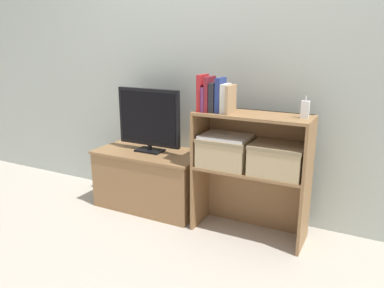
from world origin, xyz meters
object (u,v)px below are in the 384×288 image
(book_crimson, at_px, (203,93))
(book_charcoal, at_px, (215,97))
(book_plum, at_px, (206,99))
(book_maroon, at_px, (210,94))
(tv, at_px, (149,119))
(storage_basket_right, at_px, (278,158))
(book_tan, at_px, (231,99))
(baby_monitor, at_px, (305,110))
(tv_stand, at_px, (151,179))
(storage_basket_left, at_px, (225,150))
(book_navy, at_px, (220,95))
(book_ivory, at_px, (226,98))
(laptop, at_px, (226,136))

(book_crimson, xyz_separation_m, book_charcoal, (0.09, 0.00, -0.02))
(book_plum, bearing_deg, book_maroon, 0.00)
(tv, distance_m, storage_basket_right, 1.09)
(book_tan, height_order, baby_monitor, book_tan)
(tv_stand, xyz_separation_m, book_crimson, (0.53, -0.12, 0.77))
(tv, height_order, book_maroon, book_maroon)
(tv, relative_size, storage_basket_right, 1.56)
(book_tan, bearing_deg, storage_basket_right, 6.35)
(book_plum, bearing_deg, book_charcoal, 0.00)
(tv_stand, xyz_separation_m, book_plum, (0.56, -0.12, 0.73))
(book_charcoal, bearing_deg, baby_monitor, 4.96)
(book_crimson, relative_size, storage_basket_left, 0.71)
(book_crimson, height_order, book_navy, book_crimson)
(book_maroon, relative_size, book_ivory, 1.23)
(book_navy, bearing_deg, baby_monitor, 5.34)
(tv_stand, height_order, storage_basket_left, storage_basket_left)
(tv, height_order, book_plum, book_plum)
(tv_stand, height_order, book_ivory, book_ivory)
(tv_stand, xyz_separation_m, baby_monitor, (1.22, -0.07, 0.70))
(book_tan, xyz_separation_m, storage_basket_right, (0.33, 0.04, -0.37))
(tv, bearing_deg, tv_stand, 90.00)
(book_charcoal, xyz_separation_m, baby_monitor, (0.60, 0.05, -0.04))
(tv_stand, bearing_deg, book_crimson, -12.69)
(book_maroon, height_order, book_tan, book_maroon)
(book_charcoal, bearing_deg, book_ivory, 0.00)
(tv, height_order, book_ivory, book_ivory)
(storage_basket_right, bearing_deg, book_maroon, -175.66)
(storage_basket_right, bearing_deg, book_ivory, -174.28)
(book_plum, distance_m, storage_basket_left, 0.39)
(book_plum, relative_size, storage_basket_right, 0.48)
(baby_monitor, xyz_separation_m, storage_basket_left, (-0.53, -0.02, -0.33))
(book_navy, bearing_deg, book_plum, 180.00)
(book_charcoal, distance_m, storage_basket_right, 0.59)
(book_tan, xyz_separation_m, storage_basket_left, (-0.05, 0.04, -0.37))
(laptop, bearing_deg, baby_monitor, 1.63)
(book_plum, height_order, book_tan, book_tan)
(book_ivory, bearing_deg, storage_basket_left, 103.62)
(book_tan, bearing_deg, book_ivory, 180.00)
(book_navy, relative_size, storage_basket_right, 0.66)
(tv, bearing_deg, book_ivory, -9.53)
(tv, distance_m, book_crimson, 0.60)
(book_navy, xyz_separation_m, storage_basket_right, (0.41, 0.04, -0.40))
(book_maroon, bearing_deg, book_ivory, 0.00)
(book_charcoal, bearing_deg, book_maroon, 180.00)
(baby_monitor, height_order, storage_basket_left, baby_monitor)
(book_maroon, height_order, storage_basket_left, book_maroon)
(book_plum, relative_size, book_charcoal, 0.85)
(book_crimson, xyz_separation_m, book_ivory, (0.17, 0.00, -0.03))
(book_crimson, bearing_deg, tv_stand, 167.31)
(book_navy, distance_m, baby_monitor, 0.56)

